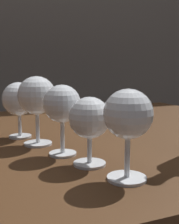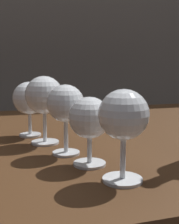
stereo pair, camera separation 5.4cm
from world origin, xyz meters
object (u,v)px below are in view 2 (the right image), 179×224
object	(u,v)px
wine_glass_port	(90,120)
wine_glass_empty	(124,118)
wine_glass_chardonnay	(66,105)
wine_glass_cabernet	(44,96)
wine_glass_rose	(29,99)

from	to	relation	value
wine_glass_port	wine_glass_empty	bearing A→B (deg)	-72.88
wine_glass_empty	wine_glass_chardonnay	size ratio (longest dim) A/B	1.02
wine_glass_empty	wine_glass_cabernet	world-z (taller)	wine_glass_cabernet
wine_glass_port	wine_glass_rose	xyz separation A→B (m)	(-0.08, 0.27, 0.01)
wine_glass_port	wine_glass_rose	world-z (taller)	wine_glass_rose
wine_glass_empty	wine_glass_port	xyz separation A→B (m)	(-0.03, 0.09, -0.02)
wine_glass_cabernet	wine_glass_empty	bearing A→B (deg)	-72.86
wine_glass_cabernet	wine_glass_rose	distance (m)	0.09
wine_glass_rose	wine_glass_chardonnay	bearing A→B (deg)	-73.74
wine_glass_port	wine_glass_rose	distance (m)	0.28
wine_glass_empty	wine_glass_rose	xyz separation A→B (m)	(-0.11, 0.36, -0.01)
wine_glass_cabernet	wine_glass_rose	xyz separation A→B (m)	(-0.03, 0.09, -0.02)
wine_glass_port	wine_glass_cabernet	bearing A→B (deg)	107.15
wine_glass_chardonnay	wine_glass_cabernet	xyz separation A→B (m)	(-0.03, 0.10, 0.01)
wine_glass_cabernet	wine_glass_port	bearing A→B (deg)	-72.85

